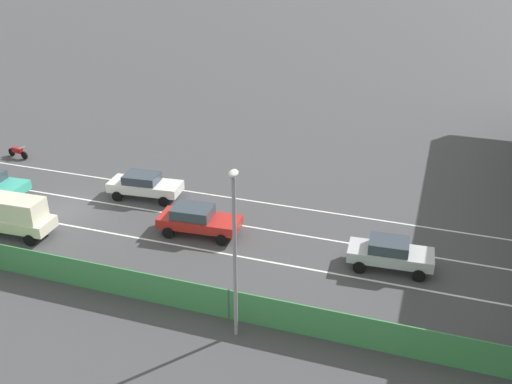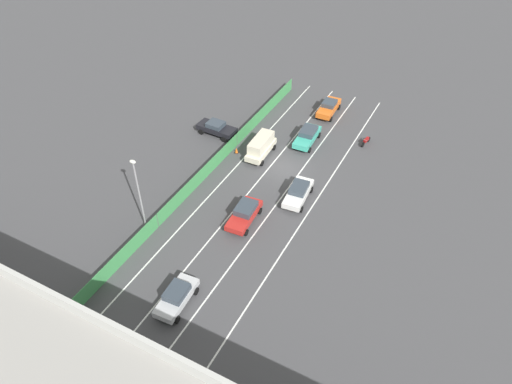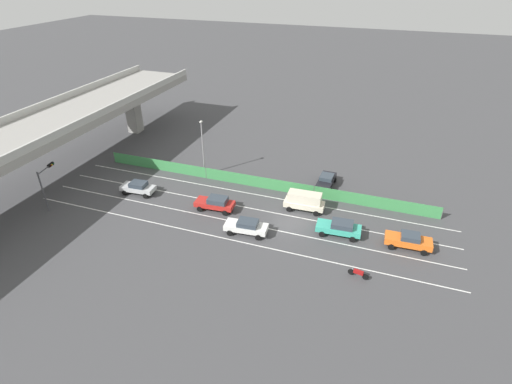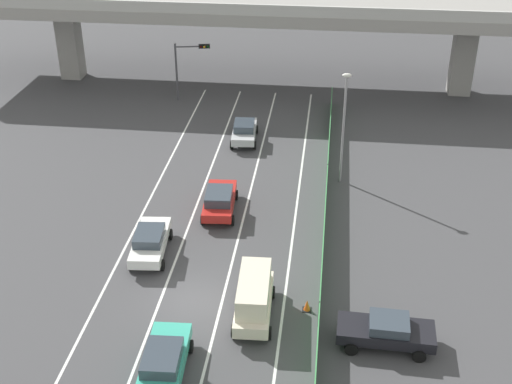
% 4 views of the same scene
% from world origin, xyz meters
% --- Properties ---
extents(ground_plane, '(300.00, 300.00, 0.00)m').
position_xyz_m(ground_plane, '(0.00, 0.00, 0.00)').
color(ground_plane, '#424244').
extents(lane_line_left_edge, '(0.14, 47.95, 0.01)m').
position_xyz_m(lane_line_left_edge, '(-4.81, 5.98, 0.00)').
color(lane_line_left_edge, silver).
rests_on(lane_line_left_edge, ground).
extents(lane_line_mid_left, '(0.14, 47.95, 0.01)m').
position_xyz_m(lane_line_mid_left, '(-1.60, 5.98, 0.00)').
color(lane_line_mid_left, silver).
rests_on(lane_line_mid_left, ground).
extents(lane_line_mid_right, '(0.14, 47.95, 0.01)m').
position_xyz_m(lane_line_mid_right, '(1.60, 5.98, 0.00)').
color(lane_line_mid_right, silver).
rests_on(lane_line_mid_right, ground).
extents(lane_line_right_edge, '(0.14, 47.95, 0.01)m').
position_xyz_m(lane_line_right_edge, '(4.81, 5.98, 0.00)').
color(lane_line_right_edge, silver).
rests_on(lane_line_right_edge, ground).
extents(green_fence, '(0.10, 44.05, 1.55)m').
position_xyz_m(green_fence, '(6.64, 5.98, 0.77)').
color(green_fence, '#3D8E4C').
rests_on(green_fence, ground).
extents(car_sedan_silver, '(2.16, 4.37, 1.59)m').
position_xyz_m(car_sedan_silver, '(0.16, 19.55, 0.88)').
color(car_sedan_silver, '#B7BABC').
rests_on(car_sedan_silver, ground).
extents(car_van_cream, '(2.08, 4.72, 2.27)m').
position_xyz_m(car_van_cream, '(3.38, -0.90, 1.27)').
color(car_van_cream, beige).
rests_on(car_van_cream, ground).
extents(car_sedan_red, '(2.29, 4.70, 1.63)m').
position_xyz_m(car_sedan_red, '(0.02, 8.88, 0.91)').
color(car_sedan_red, red).
rests_on(car_sedan_red, ground).
extents(car_sedan_white, '(2.29, 4.73, 1.59)m').
position_xyz_m(car_sedan_white, '(-3.13, 3.83, 0.89)').
color(car_sedan_white, white).
rests_on(car_sedan_white, ground).
extents(motorcycle, '(0.62, 1.94, 0.93)m').
position_xyz_m(motorcycle, '(-6.07, -8.31, 0.46)').
color(motorcycle, black).
rests_on(motorcycle, ground).
extents(street_lamp, '(0.60, 0.36, 7.72)m').
position_xyz_m(street_lamp, '(7.52, 13.96, 4.64)').
color(street_lamp, gray).
rests_on(street_lamp, ground).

